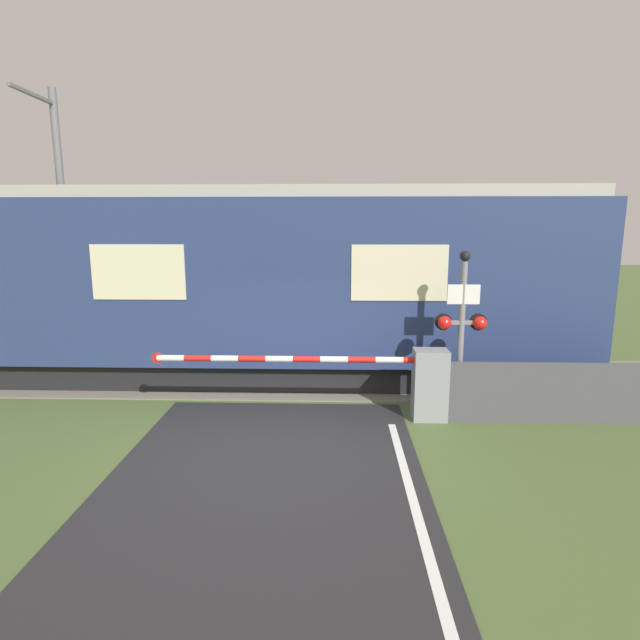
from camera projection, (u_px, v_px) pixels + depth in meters
ground_plane at (274, 449)px, 7.75m from camera, size 80.00×80.00×0.00m
track_bed at (294, 377)px, 11.44m from camera, size 36.00×3.20×0.13m
train at (163, 284)px, 11.14m from camera, size 18.45×2.77×4.20m
crossing_barrier at (409, 381)px, 8.87m from camera, size 5.28×0.44×1.28m
signal_post at (462, 324)px, 8.79m from camera, size 0.92×0.26×3.00m
catenary_pole at (63, 218)px, 13.46m from camera, size 0.20×1.90×6.97m
roadside_fence at (553, 393)px, 8.68m from camera, size 4.12×0.06×1.10m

